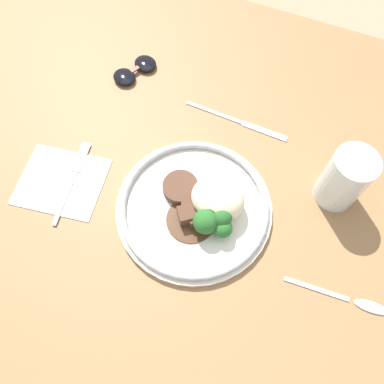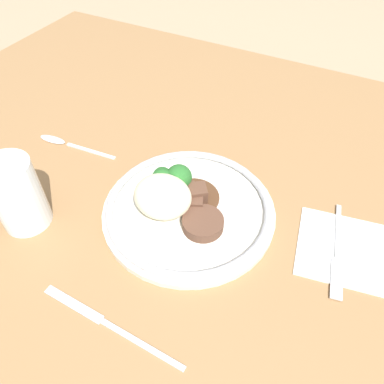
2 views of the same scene
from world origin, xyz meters
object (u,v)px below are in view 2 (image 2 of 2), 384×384
at_px(plate, 183,204).
at_px(spoon, 62,142).
at_px(juice_glass, 18,197).
at_px(knife, 106,323).
at_px(fork, 337,257).

relative_size(plate, spoon, 1.62).
bearing_deg(juice_glass, plate, -148.80).
height_order(plate, juice_glass, juice_glass).
xyz_separation_m(juice_glass, knife, (-0.21, 0.08, -0.05)).
bearing_deg(plate, spoon, -9.08).
distance_m(plate, fork, 0.24).
xyz_separation_m(fork, knife, (0.24, 0.23, -0.00)).
xyz_separation_m(juice_glass, fork, (-0.44, -0.15, -0.05)).
height_order(juice_glass, knife, juice_glass).
xyz_separation_m(juice_glass, spoon, (0.08, -0.17, -0.05)).
bearing_deg(spoon, fork, 173.28).
distance_m(knife, spoon, 0.38).
distance_m(fork, knife, 0.33).
bearing_deg(fork, juice_glass, -82.49).
bearing_deg(knife, plate, -88.14).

